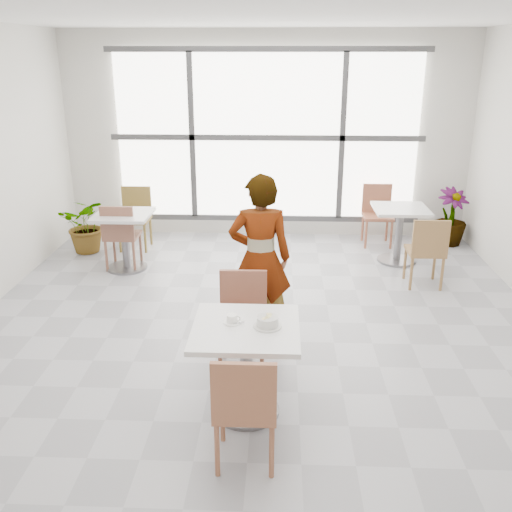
{
  "coord_description": "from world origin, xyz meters",
  "views": [
    {
      "loc": [
        0.2,
        -4.91,
        2.67
      ],
      "look_at": [
        0.0,
        -0.3,
        1.0
      ],
      "focal_mm": 39.48,
      "sensor_mm": 36.0,
      "label": 1
    }
  ],
  "objects_px": {
    "oatmeal_bowl": "(268,322)",
    "coffee_cup": "(232,319)",
    "bg_chair_right_far": "(377,210)",
    "plant_right": "(451,217)",
    "chair_near": "(245,404)",
    "bg_chair_left_near": "(120,232)",
    "plant_left": "(88,225)",
    "main_table": "(246,353)",
    "bg_chair_left_far": "(136,213)",
    "bg_table_left": "(125,233)",
    "chair_far": "(243,314)",
    "person": "(260,259)",
    "bg_chair_right_near": "(427,248)",
    "bg_table_right": "(399,227)"
  },
  "relations": [
    {
      "from": "bg_table_right",
      "to": "bg_chair_left_far",
      "type": "relative_size",
      "value": 0.86
    },
    {
      "from": "bg_chair_left_near",
      "to": "oatmeal_bowl",
      "type": "bearing_deg",
      "value": 122.72
    },
    {
      "from": "main_table",
      "to": "bg_chair_left_near",
      "type": "distance_m",
      "value": 3.54
    },
    {
      "from": "bg_chair_left_far",
      "to": "bg_chair_right_near",
      "type": "relative_size",
      "value": 1.0
    },
    {
      "from": "bg_table_right",
      "to": "bg_chair_left_near",
      "type": "relative_size",
      "value": 0.86
    },
    {
      "from": "bg_chair_left_near",
      "to": "bg_chair_right_far",
      "type": "bearing_deg",
      "value": -160.64
    },
    {
      "from": "bg_chair_right_near",
      "to": "bg_chair_right_far",
      "type": "height_order",
      "value": "same"
    },
    {
      "from": "oatmeal_bowl",
      "to": "coffee_cup",
      "type": "relative_size",
      "value": 1.32
    },
    {
      "from": "oatmeal_bowl",
      "to": "plant_left",
      "type": "bearing_deg",
      "value": 125.12
    },
    {
      "from": "bg_chair_left_far",
      "to": "plant_right",
      "type": "relative_size",
      "value": 1.04
    },
    {
      "from": "person",
      "to": "bg_table_left",
      "type": "bearing_deg",
      "value": -48.64
    },
    {
      "from": "coffee_cup",
      "to": "bg_table_left",
      "type": "bearing_deg",
      "value": 118.64
    },
    {
      "from": "main_table",
      "to": "oatmeal_bowl",
      "type": "height_order",
      "value": "oatmeal_bowl"
    },
    {
      "from": "bg_table_right",
      "to": "plant_right",
      "type": "height_order",
      "value": "plant_right"
    },
    {
      "from": "oatmeal_bowl",
      "to": "coffee_cup",
      "type": "bearing_deg",
      "value": 168.6
    },
    {
      "from": "main_table",
      "to": "chair_near",
      "type": "bearing_deg",
      "value": -87.28
    },
    {
      "from": "bg_table_right",
      "to": "bg_chair_right_far",
      "type": "relative_size",
      "value": 0.86
    },
    {
      "from": "coffee_cup",
      "to": "plant_right",
      "type": "xyz_separation_m",
      "value": [
        2.84,
        4.2,
        -0.36
      ]
    },
    {
      "from": "chair_far",
      "to": "bg_chair_right_far",
      "type": "distance_m",
      "value": 3.94
    },
    {
      "from": "main_table",
      "to": "plant_left",
      "type": "height_order",
      "value": "plant_left"
    },
    {
      "from": "chair_far",
      "to": "bg_table_left",
      "type": "bearing_deg",
      "value": 125.71
    },
    {
      "from": "coffee_cup",
      "to": "plant_left",
      "type": "xyz_separation_m",
      "value": [
        -2.34,
        3.66,
        -0.38
      ]
    },
    {
      "from": "bg_chair_left_far",
      "to": "bg_table_left",
      "type": "bearing_deg",
      "value": -85.14
    },
    {
      "from": "bg_table_left",
      "to": "person",
      "type": "bearing_deg",
      "value": -44.68
    },
    {
      "from": "oatmeal_bowl",
      "to": "bg_chair_right_near",
      "type": "height_order",
      "value": "bg_chair_right_near"
    },
    {
      "from": "bg_table_left",
      "to": "bg_table_right",
      "type": "height_order",
      "value": "same"
    },
    {
      "from": "oatmeal_bowl",
      "to": "bg_chair_left_near",
      "type": "height_order",
      "value": "bg_chair_left_near"
    },
    {
      "from": "plant_right",
      "to": "chair_near",
      "type": "bearing_deg",
      "value": -119.06
    },
    {
      "from": "coffee_cup",
      "to": "plant_right",
      "type": "relative_size",
      "value": 0.19
    },
    {
      "from": "bg_table_left",
      "to": "bg_chair_right_far",
      "type": "relative_size",
      "value": 0.86
    },
    {
      "from": "person",
      "to": "bg_chair_right_near",
      "type": "bearing_deg",
      "value": -149.52
    },
    {
      "from": "chair_near",
      "to": "chair_far",
      "type": "relative_size",
      "value": 1.0
    },
    {
      "from": "bg_chair_right_near",
      "to": "bg_table_right",
      "type": "bearing_deg",
      "value": -80.5
    },
    {
      "from": "bg_table_left",
      "to": "oatmeal_bowl",
      "type": "bearing_deg",
      "value": -58.05
    },
    {
      "from": "bg_table_left",
      "to": "bg_chair_left_far",
      "type": "height_order",
      "value": "bg_chair_left_far"
    },
    {
      "from": "bg_chair_right_near",
      "to": "plant_right",
      "type": "bearing_deg",
      "value": -114.31
    },
    {
      "from": "bg_table_right",
      "to": "bg_chair_left_near",
      "type": "bearing_deg",
      "value": -173.05
    },
    {
      "from": "person",
      "to": "bg_chair_right_near",
      "type": "height_order",
      "value": "person"
    },
    {
      "from": "person",
      "to": "chair_far",
      "type": "bearing_deg",
      "value": 72.2
    },
    {
      "from": "chair_near",
      "to": "person",
      "type": "relative_size",
      "value": 0.53
    },
    {
      "from": "chair_near",
      "to": "bg_table_right",
      "type": "distance_m",
      "value": 4.5
    },
    {
      "from": "plant_left",
      "to": "bg_table_left",
      "type": "bearing_deg",
      "value": -42.82
    },
    {
      "from": "main_table",
      "to": "plant_left",
      "type": "distance_m",
      "value": 4.45
    },
    {
      "from": "main_table",
      "to": "bg_chair_left_far",
      "type": "height_order",
      "value": "bg_chair_left_far"
    },
    {
      "from": "bg_table_left",
      "to": "bg_chair_right_near",
      "type": "xyz_separation_m",
      "value": [
        3.74,
        -0.46,
        0.01
      ]
    },
    {
      "from": "bg_table_left",
      "to": "bg_chair_left_far",
      "type": "distance_m",
      "value": 0.9
    },
    {
      "from": "coffee_cup",
      "to": "oatmeal_bowl",
      "type": "bearing_deg",
      "value": -11.4
    },
    {
      "from": "bg_chair_right_near",
      "to": "plant_right",
      "type": "height_order",
      "value": "bg_chair_right_near"
    },
    {
      "from": "chair_far",
      "to": "oatmeal_bowl",
      "type": "relative_size",
      "value": 4.14
    },
    {
      "from": "coffee_cup",
      "to": "bg_chair_right_far",
      "type": "relative_size",
      "value": 0.18
    }
  ]
}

